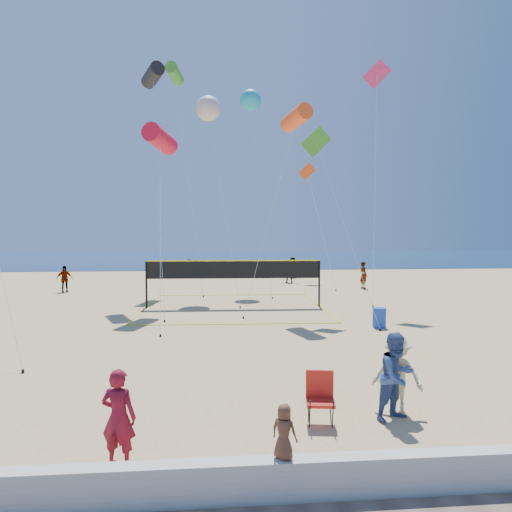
{
  "coord_description": "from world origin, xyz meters",
  "views": [
    {
      "loc": [
        -1.47,
        -9.45,
        3.92
      ],
      "look_at": [
        -0.45,
        2.0,
        3.32
      ],
      "focal_mm": 32.0,
      "sensor_mm": 36.0,
      "label": 1
    }
  ],
  "objects": [
    {
      "name": "ground",
      "position": [
        0.0,
        0.0,
        0.0
      ],
      "size": [
        120.0,
        120.0,
        0.0
      ],
      "primitive_type": "plane",
      "color": "tan",
      "rests_on": "ground"
    },
    {
      "name": "ocean",
      "position": [
        0.0,
        62.0,
        0.01
      ],
      "size": [
        140.0,
        50.0,
        0.03
      ],
      "primitive_type": "cube",
      "color": "navy",
      "rests_on": "ground"
    },
    {
      "name": "seawall",
      "position": [
        0.0,
        -3.0,
        0.3
      ],
      "size": [
        32.0,
        0.3,
        0.6
      ],
      "primitive_type": "cube",
      "color": "silver",
      "rests_on": "ground"
    },
    {
      "name": "woman",
      "position": [
        -3.1,
        -1.82,
        0.83
      ],
      "size": [
        0.68,
        0.53,
        1.66
      ],
      "primitive_type": "imported",
      "rotation": [
        0.0,
        0.0,
        2.89
      ],
      "color": "maroon",
      "rests_on": "ground"
    },
    {
      "name": "toddler",
      "position": [
        -0.49,
        -2.98,
        1.0
      ],
      "size": [
        0.47,
        0.43,
        0.81
      ],
      "primitive_type": "imported",
      "rotation": [
        0.0,
        0.0,
        2.57
      ],
      "color": "brown",
      "rests_on": "seawall"
    },
    {
      "name": "bystander_a",
      "position": [
        2.29,
        -0.39,
        0.92
      ],
      "size": [
        1.1,
        1.01,
        1.84
      ],
      "primitive_type": "imported",
      "rotation": [
        0.0,
        0.0,
        0.44
      ],
      "color": "#334A80",
      "rests_on": "ground"
    },
    {
      "name": "bystander_b",
      "position": [
        2.46,
        0.02,
        0.83
      ],
      "size": [
        1.23,
        1.09,
        1.65
      ],
      "primitive_type": "imported",
      "rotation": [
        0.0,
        0.0,
        -0.56
      ],
      "color": "#C8B885",
      "rests_on": "ground"
    },
    {
      "name": "far_person_0",
      "position": [
        -11.32,
        21.18,
        0.87
      ],
      "size": [
        1.1,
        0.75,
        1.73
      ],
      "primitive_type": "imported",
      "rotation": [
        0.0,
        0.0,
        0.35
      ],
      "color": "gray",
      "rests_on": "ground"
    },
    {
      "name": "far_person_1",
      "position": [
        4.23,
        25.4,
        0.85
      ],
      "size": [
        1.65,
        0.92,
        1.7
      ],
      "primitive_type": "imported",
      "rotation": [
        0.0,
        0.0,
        -0.28
      ],
      "color": "gray",
      "rests_on": "ground"
    },
    {
      "name": "far_person_2",
      "position": [
        8.8,
        21.38,
        0.93
      ],
      "size": [
        0.59,
        0.76,
        1.85
      ],
      "primitive_type": "imported",
      "rotation": [
        0.0,
        0.0,
        1.8
      ],
      "color": "gray",
      "rests_on": "ground"
    },
    {
      "name": "far_person_3",
      "position": [
        -3.79,
        31.21,
        0.76
      ],
      "size": [
        0.91,
        0.83,
        1.52
      ],
      "primitive_type": "imported",
      "rotation": [
        0.0,
        0.0,
        -0.42
      ],
      "color": "gray",
      "rests_on": "ground"
    },
    {
      "name": "far_person_4",
      "position": [
        5.17,
        29.37,
        0.87
      ],
      "size": [
        0.76,
        1.18,
        1.74
      ],
      "primitive_type": "imported",
      "rotation": [
        0.0,
        0.0,
        1.47
      ],
      "color": "gray",
      "rests_on": "ground"
    },
    {
      "name": "camp_chair",
      "position": [
        0.65,
        -0.42,
        0.6
      ],
      "size": [
        0.64,
        0.77,
        1.17
      ],
      "rotation": [
        0.0,
        0.0,
        -0.15
      ],
      "color": "red",
      "rests_on": "ground"
    },
    {
      "name": "trash_barrel",
      "position": [
        5.23,
        8.6,
        0.41
      ],
      "size": [
        0.67,
        0.67,
        0.81
      ],
      "primitive_type": "cylinder",
      "rotation": [
        0.0,
        0.0,
        -0.29
      ],
      "color": "#1B43B2",
      "rests_on": "ground"
    },
    {
      "name": "volleyball_net",
      "position": [
        -0.53,
        14.26,
        1.69
      ],
      "size": [
        9.5,
        9.35,
        2.47
      ],
      "rotation": [
        0.0,
        0.0,
        -0.03
      ],
      "color": "black",
      "rests_on": "ground"
    },
    {
      "name": "kite_0",
      "position": [
        -4.3,
        14.8,
        8.74
      ],
      "size": [
        1.7,
        8.46,
        9.4
      ],
      "rotation": [
        0.0,
        0.0,
        -0.32
      ],
      "color": "red",
      "rests_on": "ground"
    },
    {
      "name": "kite_1",
      "position": [
        -5.14,
        18.61,
        13.24
      ],
      "size": [
        2.31,
        9.28,
        13.82
      ],
      "rotation": [
        0.0,
        0.0,
        0.43
      ],
      "color": "black",
      "rests_on": "ground"
    },
    {
      "name": "kite_2",
      "position": [
        2.5,
        12.88,
        9.49
      ],
      "size": [
        3.47,
        3.01,
        10.05
      ],
      "rotation": [
        0.0,
        0.0,
        0.31
      ],
      "color": "#FF521C",
      "rests_on": "ground"
    },
    {
      "name": "kite_4",
      "position": [
        3.53,
        12.33,
        7.8
      ],
      "size": [
        2.41,
        4.82,
        9.08
      ],
      "rotation": [
        0.0,
        0.0,
        0.27
      ],
      "color": "#3F9529",
      "rests_on": "ground"
    },
    {
      "name": "kite_5",
      "position": [
        7.47,
        15.54,
        11.85
      ],
      "size": [
        1.63,
        2.34,
        13.5
      ],
      "rotation": [
        0.0,
        0.0,
        -0.06
      ],
      "color": "#E9336A",
      "rests_on": "ground"
    },
    {
      "name": "kite_6",
      "position": [
        -1.9,
        20.2,
        11.8
      ],
      "size": [
        2.71,
        7.39,
        12.6
      ],
      "rotation": [
        0.0,
        0.0,
        0.28
      ],
      "color": "beige",
      "rests_on": "ground"
    },
    {
      "name": "kite_7",
      "position": [
        1.03,
        23.14,
        13.23
      ],
      "size": [
        1.98,
        7.11,
        13.99
      ],
      "rotation": [
        0.0,
        0.0,
        0.42
      ],
      "color": "#20A6C6",
      "rests_on": "ground"
    },
    {
      "name": "kite_8",
      "position": [
        -4.31,
        24.05,
        15.2
      ],
      "size": [
        2.76,
        7.17,
        15.79
      ],
      "rotation": [
        0.0,
        0.0,
        -0.18
      ],
      "color": "#3F9529",
      "rests_on": "ground"
    },
    {
      "name": "kite_9",
      "position": [
        6.16,
        27.58,
        8.34
      ],
      "size": [
        1.54,
        8.09,
        9.73
      ],
      "rotation": [
        0.0,
        0.0,
        0.28
      ],
      "color": "#FF521C",
      "rests_on": "ground"
    }
  ]
}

